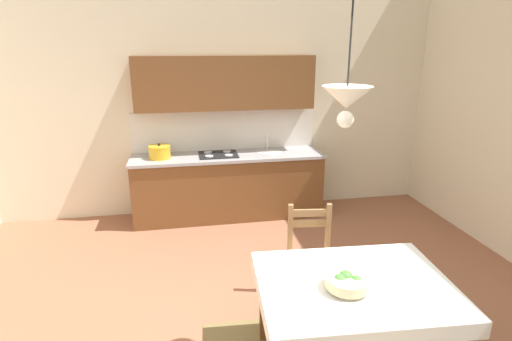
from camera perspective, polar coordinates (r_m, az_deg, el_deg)
The scene contains 6 objects.
wall_back at distance 5.74m, azimuth -5.38°, elevation 14.00°, with size 6.65×0.12×4.04m, color beige.
kitchen_cabinetry at distance 5.61m, azimuth -4.06°, elevation 1.90°, with size 2.61×0.63×2.20m.
dining_table at distance 3.10m, azimuth 13.48°, elevation -16.84°, with size 1.42×1.11×0.75m.
dining_chair_kitchen_side at distance 3.89m, azimuth 7.68°, elevation -12.15°, with size 0.47×0.47×0.93m.
fruit_bowl at distance 2.92m, azimuth 12.63°, elevation -14.94°, with size 0.30×0.30×0.12m.
pendant_lamp at distance 2.66m, azimuth 12.57°, elevation 9.74°, with size 0.32×0.32×0.80m.
Camera 1 is at (-0.53, -2.71, 2.35)m, focal length 28.59 mm.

